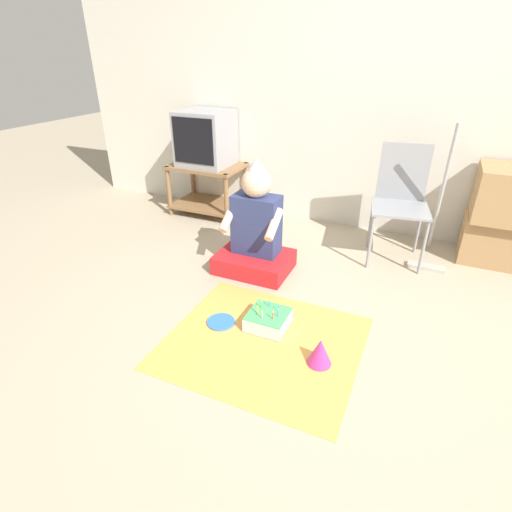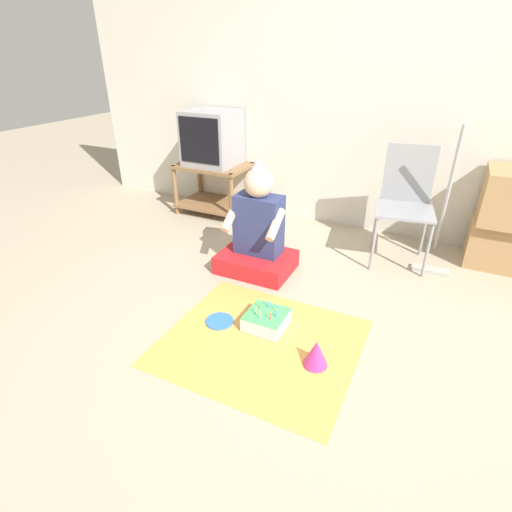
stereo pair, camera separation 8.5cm
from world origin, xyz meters
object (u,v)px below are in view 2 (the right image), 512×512
object	(u,v)px
person_seated	(258,234)
dust_mop	(440,229)
paper_plate	(220,321)
folding_chair	(406,197)
birthday_cake	(267,319)
party_hat_blue	(316,353)
cardboard_box_stack	(511,218)
tv	(212,138)

from	to	relation	value
person_seated	dust_mop	bearing A→B (deg)	27.80
paper_plate	folding_chair	bearing A→B (deg)	58.72
person_seated	birthday_cake	size ratio (longest dim) A/B	3.59
dust_mop	party_hat_blue	xyz separation A→B (m)	(-0.48, -1.50, -0.24)
cardboard_box_stack	dust_mop	world-z (taller)	dust_mop
cardboard_box_stack	paper_plate	distance (m)	2.34
paper_plate	cardboard_box_stack	bearing A→B (deg)	45.34
dust_mop	paper_plate	world-z (taller)	dust_mop
cardboard_box_stack	paper_plate	bearing A→B (deg)	-134.66
tv	birthday_cake	bearing A→B (deg)	-49.79
tv	folding_chair	size ratio (longest dim) A/B	0.57
party_hat_blue	paper_plate	size ratio (longest dim) A/B	0.89
folding_chair	party_hat_blue	xyz separation A→B (m)	(-0.19, -1.53, -0.44)
folding_chair	dust_mop	bearing A→B (deg)	-5.87
party_hat_blue	dust_mop	bearing A→B (deg)	72.26
cardboard_box_stack	dust_mop	bearing A→B (deg)	-152.33
cardboard_box_stack	tv	bearing A→B (deg)	179.73
tv	cardboard_box_stack	size ratio (longest dim) A/B	0.67
tv	party_hat_blue	distance (m)	2.54
folding_chair	birthday_cake	world-z (taller)	folding_chair
dust_mop	party_hat_blue	size ratio (longest dim) A/B	7.11
person_seated	birthday_cake	xyz separation A→B (m)	(0.38, -0.65, -0.25)
tv	folding_chair	xyz separation A→B (m)	(1.90, -0.23, -0.25)
dust_mop	birthday_cake	size ratio (longest dim) A/B	4.58
tv	cardboard_box_stack	world-z (taller)	tv
folding_chair	dust_mop	distance (m)	0.35
tv	person_seated	size ratio (longest dim) A/B	0.59
folding_chair	person_seated	world-z (taller)	folding_chair
folding_chair	cardboard_box_stack	xyz separation A→B (m)	(0.76, 0.22, -0.12)
folding_chair	party_hat_blue	bearing A→B (deg)	-97.15
tv	paper_plate	world-z (taller)	tv
folding_chair	paper_plate	size ratio (longest dim) A/B	5.11
person_seated	birthday_cake	bearing A→B (deg)	-59.74
tv	dust_mop	distance (m)	2.25
tv	paper_plate	size ratio (longest dim) A/B	2.91
folding_chair	party_hat_blue	size ratio (longest dim) A/B	5.76
dust_mop	person_seated	xyz separation A→B (m)	(-1.24, -0.66, -0.02)
folding_chair	tv	bearing A→B (deg)	173.10
cardboard_box_stack	party_hat_blue	xyz separation A→B (m)	(-0.95, -1.74, -0.32)
tv	birthday_cake	distance (m)	2.17
folding_chair	paper_plate	world-z (taller)	folding_chair
dust_mop	person_seated	distance (m)	1.41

